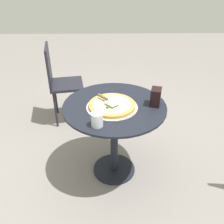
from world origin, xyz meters
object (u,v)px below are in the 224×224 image
patio_table (114,123)px  napkin_dispenser (156,97)px  pizza_on_tray (112,105)px  drinking_cup (97,119)px  pizza_server (107,100)px  patio_chair_far (59,79)px

patio_table → napkin_dispenser: napkin_dispenser is taller
pizza_on_tray → drinking_cup: size_ratio=3.97×
patio_table → pizza_on_tray: 0.19m
patio_table → pizza_server: bearing=100.9°
drinking_cup → patio_chair_far: patio_chair_far is taller
patio_chair_far → pizza_on_tray: bearing=-147.7°
pizza_server → drinking_cup: bearing=165.2°
pizza_server → patio_chair_far: 1.06m
patio_table → patio_chair_far: bearing=34.1°
pizza_on_tray → pizza_server: bearing=62.5°
pizza_on_tray → pizza_server: size_ratio=2.10×
patio_table → pizza_server: pizza_server is taller
patio_chair_far → patio_table: bearing=-145.9°
drinking_cup → pizza_on_tray: bearing=-23.2°
drinking_cup → patio_chair_far: size_ratio=0.11×
pizza_on_tray → drinking_cup: drinking_cup is taller
napkin_dispenser → patio_chair_far: (0.88, 0.91, -0.24)m
napkin_dispenser → patio_chair_far: size_ratio=0.15×
pizza_on_tray → patio_chair_far: (0.91, 0.57, -0.18)m
patio_table → napkin_dispenser: bearing=-90.9°
drinking_cup → patio_chair_far: 1.26m
napkin_dispenser → patio_chair_far: 1.29m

